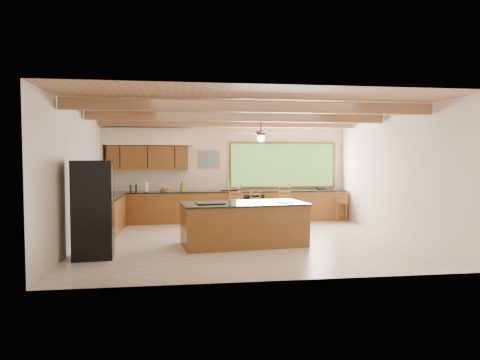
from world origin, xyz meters
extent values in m
plane|color=beige|center=(0.00, 0.00, 0.00)|extent=(7.20, 7.20, 0.00)
cube|color=beige|center=(0.00, 3.25, 1.50)|extent=(7.20, 0.04, 3.00)
cube|color=beige|center=(0.00, -3.25, 1.50)|extent=(7.20, 0.04, 3.00)
cube|color=beige|center=(-3.60, 0.00, 1.50)|extent=(0.04, 6.50, 3.00)
cube|color=beige|center=(3.60, 0.00, 1.50)|extent=(0.04, 6.50, 3.00)
cube|color=#B17558|center=(0.00, 0.00, 3.00)|extent=(7.20, 6.50, 0.04)
cube|color=#99664C|center=(0.00, -1.60, 2.86)|extent=(7.10, 0.15, 0.22)
cube|color=#99664C|center=(0.00, 0.50, 2.86)|extent=(7.10, 0.15, 0.22)
cube|color=#99664C|center=(0.00, 2.30, 2.86)|extent=(7.10, 0.15, 0.22)
cube|color=brown|center=(-2.35, 3.06, 1.90)|extent=(2.30, 0.35, 0.70)
cube|color=white|center=(-2.35, 2.99, 2.50)|extent=(2.60, 0.50, 0.48)
cylinder|color=#FFEABF|center=(-3.05, 2.99, 2.27)|extent=(0.10, 0.10, 0.01)
cylinder|color=#FFEABF|center=(-1.65, 2.99, 2.27)|extent=(0.10, 0.10, 0.01)
cube|color=#6CA239|center=(1.70, 3.22, 1.67)|extent=(3.20, 0.04, 1.30)
cube|color=#BE7C3A|center=(-0.55, 3.22, 1.85)|extent=(0.64, 0.03, 0.54)
cube|color=#3D6E5A|center=(-0.55, 3.20, 1.85)|extent=(0.54, 0.01, 0.44)
cube|color=brown|center=(0.00, 2.91, 0.44)|extent=(7.00, 0.65, 0.88)
cube|color=black|center=(0.00, 2.91, 0.90)|extent=(7.04, 0.69, 0.04)
cube|color=brown|center=(-3.26, 1.35, 0.44)|extent=(0.65, 2.35, 0.88)
cube|color=black|center=(-3.26, 1.35, 0.90)|extent=(0.69, 2.39, 0.04)
cube|color=black|center=(0.70, 2.58, 0.42)|extent=(0.60, 0.02, 0.78)
cube|color=silver|center=(0.00, 2.91, 0.91)|extent=(0.50, 0.38, 0.03)
cylinder|color=silver|center=(0.00, 3.11, 1.07)|extent=(0.03, 0.03, 0.30)
cylinder|color=silver|center=(0.00, 3.01, 1.20)|extent=(0.03, 0.20, 0.03)
cylinder|color=white|center=(-2.39, 2.82, 1.06)|extent=(0.11, 0.11, 0.28)
cylinder|color=#1D3C18|center=(-2.86, 3.06, 1.02)|extent=(0.05, 0.05, 0.19)
cylinder|color=#1D3C18|center=(-2.70, 3.09, 1.02)|extent=(0.06, 0.06, 0.20)
cube|color=black|center=(2.84, 2.97, 0.97)|extent=(0.24, 0.21, 0.10)
cube|color=brown|center=(-0.07, -0.49, 0.44)|extent=(2.73, 1.48, 0.88)
cube|color=black|center=(-0.07, -0.49, 0.90)|extent=(2.77, 1.52, 0.04)
cube|color=black|center=(-0.80, -0.57, 0.93)|extent=(0.63, 0.52, 0.02)
cylinder|color=white|center=(0.86, -0.54, 0.93)|extent=(0.32, 0.32, 0.02)
cube|color=black|center=(-3.05, -1.28, 0.92)|extent=(0.77, 0.75, 1.85)
cube|color=silver|center=(-2.69, -1.28, 0.92)|extent=(0.02, 0.05, 1.70)
cube|color=brown|center=(0.10, 2.45, 0.70)|extent=(0.42, 0.42, 0.04)
cylinder|color=brown|center=(-0.06, 2.29, 0.34)|extent=(0.04, 0.04, 0.68)
cylinder|color=brown|center=(0.26, 2.29, 0.34)|extent=(0.04, 0.04, 0.68)
cylinder|color=brown|center=(-0.06, 2.61, 0.34)|extent=(0.04, 0.04, 0.68)
cylinder|color=brown|center=(0.26, 2.61, 0.34)|extent=(0.04, 0.04, 0.68)
cube|color=brown|center=(0.69, 2.45, 0.57)|extent=(0.35, 0.35, 0.04)
cylinder|color=brown|center=(0.56, 2.32, 0.28)|extent=(0.03, 0.03, 0.55)
cylinder|color=brown|center=(0.82, 2.32, 0.28)|extent=(0.03, 0.03, 0.55)
cylinder|color=brown|center=(0.56, 2.58, 0.28)|extent=(0.03, 0.03, 0.55)
cylinder|color=brown|center=(0.82, 2.58, 0.28)|extent=(0.03, 0.03, 0.55)
cube|color=brown|center=(1.50, 2.45, 0.70)|extent=(0.43, 0.43, 0.04)
cylinder|color=brown|center=(1.34, 2.29, 0.34)|extent=(0.04, 0.04, 0.68)
cylinder|color=brown|center=(1.66, 2.29, 0.34)|extent=(0.04, 0.04, 0.68)
cylinder|color=brown|center=(1.34, 2.61, 0.34)|extent=(0.04, 0.04, 0.68)
cylinder|color=brown|center=(1.66, 2.61, 0.34)|extent=(0.04, 0.04, 0.68)
cube|color=brown|center=(3.30, 2.45, 0.58)|extent=(0.43, 0.43, 0.04)
cylinder|color=brown|center=(3.16, 2.31, 0.28)|extent=(0.03, 0.03, 0.56)
cylinder|color=brown|center=(3.44, 2.31, 0.28)|extent=(0.03, 0.03, 0.56)
cylinder|color=brown|center=(3.16, 2.59, 0.28)|extent=(0.03, 0.03, 0.56)
cylinder|color=brown|center=(3.44, 2.59, 0.28)|extent=(0.03, 0.03, 0.56)
camera|label=1|loc=(-1.40, -9.60, 1.90)|focal=32.00mm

